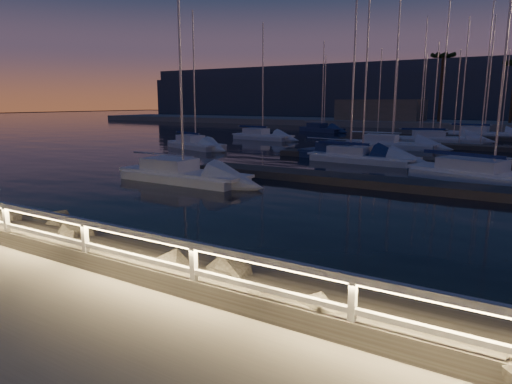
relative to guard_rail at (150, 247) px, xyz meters
The scene contains 18 objects.
ground 0.78m from the guard_rail, ahead, with size 400.00×400.00×0.00m, color gray.
harbor_water 31.27m from the guard_rail, 89.87° to the left, with size 400.00×440.00×0.60m.
guard_rail is the anchor object (origin of this frame).
riprap 7.13m from the guard_rail, 167.25° to the left, with size 25.10×2.44×1.23m.
floating_docks 32.52m from the guard_rail, 89.88° to the left, with size 22.00×36.00×0.40m.
far_shore 74.05m from the guard_rail, 90.04° to the left, with size 160.00×14.00×5.20m.
palm_left 73.04m from the guard_rail, 96.29° to the left, with size 3.00×3.00×11.20m.
distant_hills 135.56m from the guard_rail, 99.37° to the left, with size 230.00×37.50×18.00m.
sailboat_b 15.49m from the guard_rail, 129.07° to the left, with size 7.63×2.45×12.91m.
sailboat_d 20.67m from the guard_rail, 78.64° to the left, with size 9.05×5.15×14.78m.
sailboat_e 32.72m from the guard_rail, 127.95° to the left, with size 7.18×4.05×11.87m.
sailboat_f 26.02m from the guard_rail, 102.34° to the left, with size 8.28×3.87×13.62m.
sailboat_g 24.82m from the guard_rail, 100.05° to the left, with size 7.73×2.88×12.84m.
sailboat_i 42.45m from the guard_rail, 118.32° to the left, with size 7.48×2.98×12.47m.
sailboat_j 35.55m from the guard_rail, 98.56° to the left, with size 8.03×2.71×13.51m.
sailboat_k 43.83m from the guard_rail, 93.73° to the left, with size 8.63×5.11×14.17m.
sailboat_m 57.11m from the guard_rail, 110.63° to the left, with size 7.42×4.38×12.30m.
sailboat_n 54.55m from the guard_rail, 89.74° to the left, with size 8.27×2.75×13.94m.
Camera 1 is at (6.09, -6.05, 3.52)m, focal length 32.00 mm.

